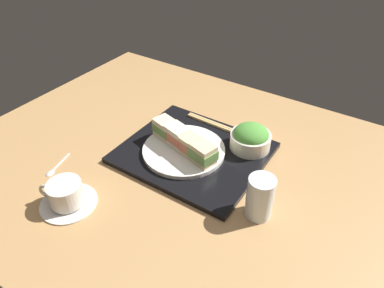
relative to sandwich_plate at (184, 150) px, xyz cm
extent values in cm
cube|color=tan|center=(-7.39, 2.72, -3.63)|extent=(140.00, 100.00, 3.00)
cube|color=black|center=(-1.95, -2.05, -1.37)|extent=(38.92, 33.76, 1.52)
cylinder|color=white|center=(0.00, 0.00, 0.00)|extent=(23.28, 23.28, 1.23)
cube|color=beige|center=(-7.62, 1.93, 1.32)|extent=(7.47, 6.36, 1.42)
cube|color=#669347|center=(-7.62, 1.93, 3.42)|extent=(7.99, 6.83, 2.78)
cube|color=beige|center=(-7.62, 1.93, 5.53)|extent=(7.47, 6.36, 1.42)
cube|color=beige|center=(-2.54, 0.64, 1.27)|extent=(7.47, 6.36, 1.31)
cube|color=#CC6B4C|center=(-2.54, 0.64, 3.31)|extent=(7.94, 6.61, 2.78)
cube|color=beige|center=(-2.54, 0.64, 5.35)|extent=(7.47, 6.36, 1.31)
cube|color=#EFE5C1|center=(2.54, -0.64, 1.42)|extent=(7.47, 6.36, 1.61)
cube|color=#CC6B4C|center=(2.54, -0.64, 3.56)|extent=(7.82, 6.65, 2.66)
cube|color=#EFE5C1|center=(2.54, -0.64, 5.69)|extent=(7.47, 6.36, 1.61)
cube|color=beige|center=(7.62, -1.93, 1.45)|extent=(7.47, 6.36, 1.68)
cube|color=#669347|center=(7.62, -1.93, 3.44)|extent=(7.73, 6.71, 2.29)
cube|color=beige|center=(7.62, -1.93, 5.42)|extent=(7.47, 6.36, 1.68)
cylinder|color=silver|center=(-14.63, -12.15, 1.66)|extent=(11.55, 11.55, 4.55)
ellipsoid|color=#4C9338|center=(-14.63, -12.15, 3.93)|extent=(10.01, 10.01, 5.51)
cube|color=tan|center=(-1.41, -16.75, -0.26)|extent=(21.29, 1.37, 0.70)
cube|color=tan|center=(-1.38, -15.88, -0.26)|extent=(21.29, 1.37, 0.70)
cylinder|color=silver|center=(13.31, 30.54, -1.73)|extent=(13.78, 13.78, 0.80)
cylinder|color=silver|center=(13.31, 30.54, 1.54)|extent=(8.33, 8.33, 5.74)
cylinder|color=#382111|center=(13.31, 30.54, 4.01)|extent=(7.67, 7.67, 0.40)
torus|color=silver|center=(17.64, 32.52, 1.54)|extent=(3.98, 2.40, 4.02)
cylinder|color=silver|center=(-26.67, 8.29, 3.39)|extent=(6.32, 6.32, 11.05)
cube|color=silver|center=(27.11, 21.53, -1.88)|extent=(2.62, 8.71, 0.50)
ellipsoid|color=silver|center=(26.04, 25.82, -1.73)|extent=(2.62, 3.20, 0.80)
camera|label=1|loc=(-44.30, 63.64, 62.01)|focal=32.92mm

